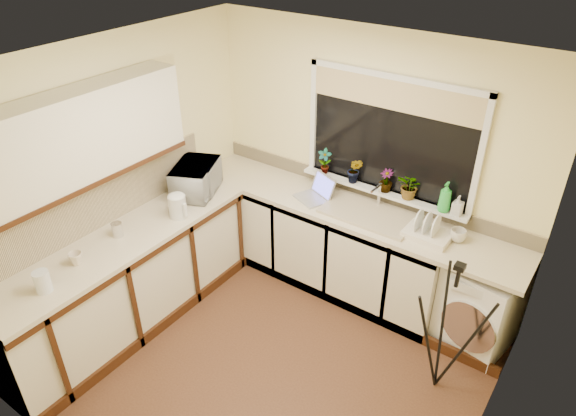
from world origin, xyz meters
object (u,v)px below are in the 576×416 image
at_px(glass_jug, 42,282).
at_px(plant_d, 411,186).
at_px(washing_machine, 480,305).
at_px(plant_c, 386,181).
at_px(tripod, 446,329).
at_px(soap_bottle_green, 445,197).
at_px(kettle, 177,207).
at_px(dish_rack, 428,234).
at_px(plant_b, 355,170).
at_px(laptop, 316,192).
at_px(cup_left, 76,258).
at_px(cup_back, 458,235).
at_px(steel_jar, 117,230).
at_px(soap_bottle_clear, 458,206).
at_px(plant_a, 325,161).
at_px(microwave, 196,179).

height_order(glass_jug, plant_d, plant_d).
xyz_separation_m(washing_machine, plant_c, (-1.05, 0.21, 0.76)).
relative_size(tripod, glass_jug, 7.18).
relative_size(plant_d, soap_bottle_green, 0.90).
bearing_deg(kettle, glass_jug, -92.80).
xyz_separation_m(dish_rack, plant_b, (-0.83, 0.24, 0.25)).
relative_size(plant_b, plant_c, 1.16).
xyz_separation_m(laptop, glass_jug, (-0.88, -2.24, 0.03)).
bearing_deg(kettle, washing_machine, 22.31).
bearing_deg(cup_left, kettle, 81.23).
xyz_separation_m(glass_jug, cup_back, (2.20, 2.31, -0.03)).
distance_m(tripod, plant_b, 1.64).
height_order(washing_machine, plant_d, plant_d).
distance_m(glass_jug, plant_d, 3.00).
distance_m(dish_rack, plant_b, 0.90).
height_order(steel_jar, plant_c, plant_c).
bearing_deg(steel_jar, soap_bottle_clear, 37.06).
distance_m(laptop, kettle, 1.27).
xyz_separation_m(plant_a, soap_bottle_clear, (1.29, -0.00, -0.04)).
bearing_deg(plant_b, tripod, -33.54).
xyz_separation_m(kettle, plant_b, (1.09, 1.19, 0.17)).
bearing_deg(glass_jug, tripod, 33.64).
relative_size(tripod, soap_bottle_green, 4.44).
relative_size(dish_rack, cup_left, 3.43).
height_order(plant_b, plant_c, plant_b).
bearing_deg(soap_bottle_green, washing_machine, -20.47).
relative_size(dish_rack, cup_back, 2.76).
xyz_separation_m(plant_b, cup_left, (-1.23, -2.13, -0.22)).
xyz_separation_m(washing_machine, dish_rack, (-0.52, -0.04, 0.53)).
distance_m(laptop, plant_c, 0.65).
relative_size(plant_d, cup_left, 2.23).
xyz_separation_m(laptop, soap_bottle_clear, (1.24, 0.22, 0.18)).
bearing_deg(soap_bottle_clear, laptop, -170.09).
bearing_deg(plant_b, washing_machine, -8.12).
distance_m(glass_jug, cup_left, 0.34).
height_order(kettle, glass_jug, kettle).
bearing_deg(plant_b, microwave, -148.08).
distance_m(plant_a, cup_back, 1.40).
distance_m(kettle, plant_a, 1.43).
height_order(soap_bottle_clear, cup_back, soap_bottle_clear).
relative_size(tripod, soap_bottle_clear, 6.83).
xyz_separation_m(glass_jug, soap_bottle_clear, (2.11, 2.46, 0.15)).
distance_m(dish_rack, plant_d, 0.46).
xyz_separation_m(plant_d, cup_left, (-1.77, -2.15, -0.22)).
bearing_deg(soap_bottle_green, cup_left, -134.48).
distance_m(laptop, steel_jar, 1.79).
xyz_separation_m(cup_back, cup_left, (-2.28, -1.99, -0.00)).
relative_size(plant_d, soap_bottle_clear, 1.39).
xyz_separation_m(washing_machine, cup_back, (-0.30, 0.05, 0.56)).
bearing_deg(soap_bottle_clear, dish_rack, -119.62).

